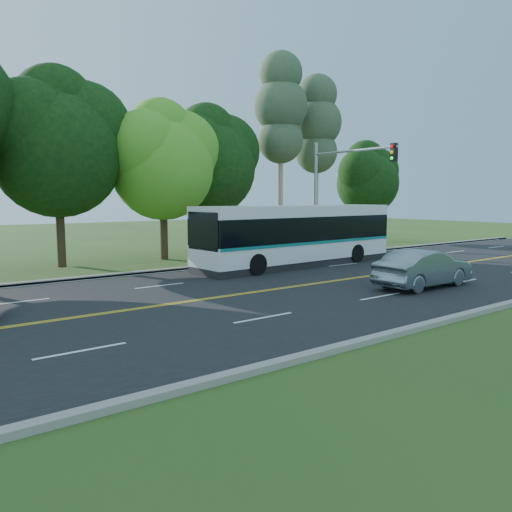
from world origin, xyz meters
TOP-DOWN VIEW (x-y plane):
  - ground at (0.00, 0.00)m, footprint 120.00×120.00m
  - road at (0.00, 0.00)m, footprint 60.00×14.00m
  - curb_north at (0.00, 7.15)m, footprint 60.00×0.30m
  - curb_south at (0.00, -7.15)m, footprint 60.00×0.30m
  - grass_verge at (0.00, 9.00)m, footprint 60.00×4.00m
  - lane_markings at (-0.09, 0.00)m, footprint 57.60×13.82m
  - tree_row at (-5.15, 12.13)m, footprint 44.70×9.10m
  - bougainvillea_hedge at (7.18, 8.15)m, footprint 9.50×2.25m
  - traffic_signal at (6.49, 5.40)m, footprint 0.42×6.10m
  - transit_bus at (2.79, 4.77)m, footprint 12.44×3.33m
  - sedan at (2.41, -3.30)m, footprint 4.68×1.65m

SIDE VIEW (x-z plane):
  - ground at x=0.00m, z-range 0.00..0.00m
  - road at x=0.00m, z-range 0.00..0.02m
  - lane_markings at x=-0.09m, z-range 0.02..0.02m
  - grass_verge at x=0.00m, z-range 0.00..0.10m
  - curb_north at x=0.00m, z-range 0.00..0.15m
  - curb_south at x=0.00m, z-range 0.00..0.15m
  - bougainvillea_hedge at x=7.18m, z-range -0.03..1.47m
  - sedan at x=2.41m, z-range 0.02..1.56m
  - transit_bus at x=2.79m, z-range 0.00..3.23m
  - traffic_signal at x=6.49m, z-range 1.17..8.17m
  - tree_row at x=-5.15m, z-range -0.19..13.65m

